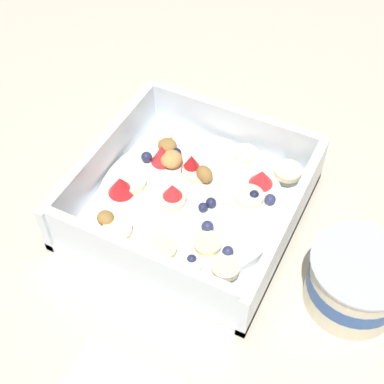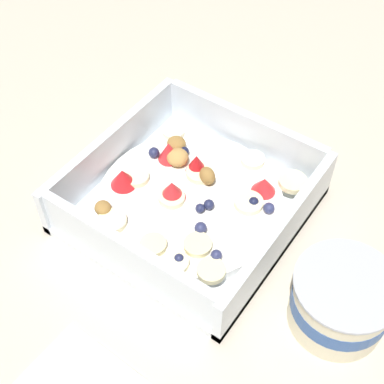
# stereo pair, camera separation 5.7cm
# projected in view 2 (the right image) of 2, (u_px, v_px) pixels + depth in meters

# --- Properties ---
(ground_plane) EXTENTS (2.40, 2.40, 0.00)m
(ground_plane) POSITION_uv_depth(u_px,v_px,m) (186.00, 209.00, 0.63)
(ground_plane) COLOR beige
(fruit_bowl) EXTENTS (0.23, 0.23, 0.06)m
(fruit_bowl) POSITION_uv_depth(u_px,v_px,m) (191.00, 197.00, 0.61)
(fruit_bowl) COLOR white
(fruit_bowl) RESTS_ON ground
(spoon) EXTENTS (0.10, 0.16, 0.01)m
(spoon) POSITION_uv_depth(u_px,v_px,m) (250.00, 143.00, 0.69)
(spoon) COLOR silver
(spoon) RESTS_ON ground
(yogurt_cup) EXTENTS (0.10, 0.10, 0.07)m
(yogurt_cup) POSITION_uv_depth(u_px,v_px,m) (341.00, 301.00, 0.51)
(yogurt_cup) COLOR beige
(yogurt_cup) RESTS_ON ground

